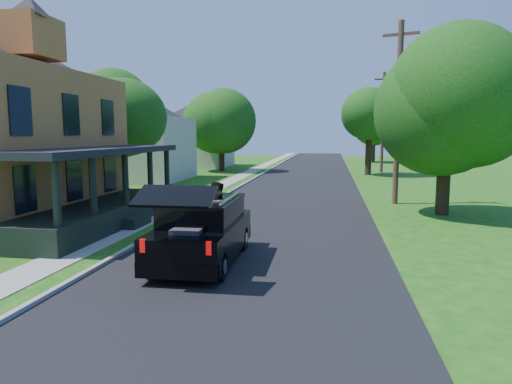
% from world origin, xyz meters
% --- Properties ---
extents(ground, '(140.00, 140.00, 0.00)m').
position_xyz_m(ground, '(0.00, 0.00, 0.00)').
color(ground, '#154E0F').
rests_on(ground, ground).
extents(street, '(8.00, 120.00, 0.02)m').
position_xyz_m(street, '(0.00, 20.00, 0.00)').
color(street, black).
rests_on(street, ground).
extents(curb, '(0.15, 120.00, 0.12)m').
position_xyz_m(curb, '(-4.05, 20.00, 0.00)').
color(curb, gray).
rests_on(curb, ground).
extents(sidewalk, '(1.30, 120.00, 0.03)m').
position_xyz_m(sidewalk, '(-5.60, 20.00, 0.00)').
color(sidewalk, '#9FA198').
rests_on(sidewalk, ground).
extents(front_walk, '(6.50, 1.20, 0.03)m').
position_xyz_m(front_walk, '(-9.50, 6.00, 0.00)').
color(front_walk, '#9FA198').
rests_on(front_walk, ground).
extents(neighbor_house_mid, '(12.78, 12.78, 8.30)m').
position_xyz_m(neighbor_house_mid, '(-13.50, 24.00, 4.19)').
color(neighbor_house_mid, '#AFAD9B').
rests_on(neighbor_house_mid, ground).
extents(neighbor_house_far, '(12.78, 12.78, 8.30)m').
position_xyz_m(neighbor_house_far, '(-13.50, 40.00, 4.19)').
color(neighbor_house_far, '#AFAD9B').
rests_on(neighbor_house_far, ground).
extents(black_suv, '(2.07, 5.22, 2.42)m').
position_xyz_m(black_suv, '(-1.40, 1.50, 0.93)').
color(black_suv, black).
rests_on(black_suv, ground).
extents(skateboarder, '(1.04, 0.88, 1.89)m').
position_xyz_m(skateboarder, '(-1.00, 1.50, 1.38)').
color(skateboarder, black).
rests_on(skateboarder, ground).
extents(skateboard, '(0.52, 0.24, 0.73)m').
position_xyz_m(skateboard, '(-1.03, 1.45, 0.36)').
color(skateboard, '#A8280E').
rests_on(skateboard, ground).
extents(tree_left_mid, '(6.00, 5.80, 8.21)m').
position_xyz_m(tree_left_mid, '(-10.39, 15.20, 5.32)').
color(tree_left_mid, black).
rests_on(tree_left_mid, ground).
extents(tree_left_far, '(7.48, 7.60, 9.13)m').
position_xyz_m(tree_left_far, '(-8.73, 34.04, 5.77)').
color(tree_left_far, black).
rests_on(tree_left_far, ground).
extents(tree_right_near, '(7.37, 7.08, 8.53)m').
position_xyz_m(tree_right_near, '(7.17, 10.93, 5.37)').
color(tree_right_near, black).
rests_on(tree_right_near, ground).
extents(tree_right_mid, '(6.64, 6.33, 8.04)m').
position_xyz_m(tree_right_mid, '(5.45, 31.72, 5.29)').
color(tree_right_mid, black).
rests_on(tree_right_mid, ground).
extents(tree_right_far, '(6.73, 6.86, 8.38)m').
position_xyz_m(tree_right_far, '(7.55, 50.99, 5.29)').
color(tree_right_far, black).
rests_on(tree_right_far, ground).
extents(utility_pole_near, '(1.79, 0.63, 9.36)m').
position_xyz_m(utility_pole_near, '(5.54, 13.98, 4.84)').
color(utility_pole_near, '#482D21').
rests_on(utility_pole_near, ground).
extents(utility_pole_far, '(1.81, 0.36, 9.53)m').
position_xyz_m(utility_pole_far, '(7.00, 34.78, 4.92)').
color(utility_pole_far, '#482D21').
rests_on(utility_pole_far, ground).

